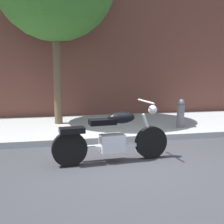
{
  "coord_description": "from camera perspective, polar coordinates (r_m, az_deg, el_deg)",
  "views": [
    {
      "loc": [
        -1.45,
        -4.84,
        1.72
      ],
      "look_at": [
        -0.4,
        0.2,
        0.94
      ],
      "focal_mm": 46.19,
      "sensor_mm": 36.0,
      "label": 1
    }
  ],
  "objects": [
    {
      "name": "fire_hydrant",
      "position": [
        7.97,
        13.4,
        -0.71
      ],
      "size": [
        0.2,
        0.2,
        0.91
      ],
      "color": "slate",
      "rests_on": "ground"
    },
    {
      "name": "sidewalk",
      "position": [
        8.29,
        -1.49,
        -2.82
      ],
      "size": [
        25.29,
        3.29,
        0.14
      ],
      "primitive_type": "cube",
      "color": "#A8A8A8",
      "rests_on": "ground"
    },
    {
      "name": "ground_plane",
      "position": [
        5.34,
        4.71,
        -10.19
      ],
      "size": [
        60.0,
        60.0,
        0.0
      ],
      "primitive_type": "plane",
      "color": "#38383D"
    },
    {
      "name": "motorcycle",
      "position": [
        5.31,
        -0.04,
        -5.13
      ],
      "size": [
        2.2,
        0.7,
        1.12
      ],
      "color": "black",
      "rests_on": "ground"
    }
  ]
}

